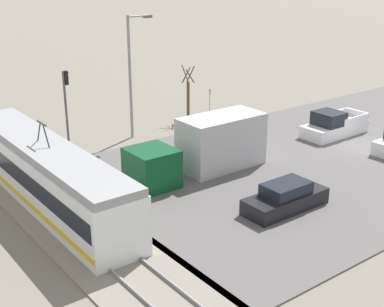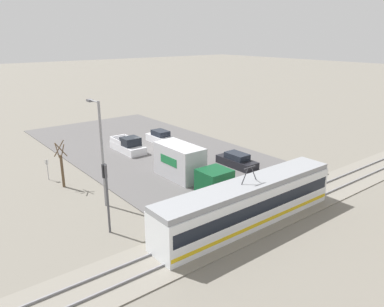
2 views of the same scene
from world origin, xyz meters
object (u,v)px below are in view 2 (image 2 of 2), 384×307
Objects in this scene: traffic_light_pole at (106,189)px; street_tree at (62,166)px; light_rail_tram at (248,203)px; sedan_car_1 at (237,161)px; no_parking_sign at (47,168)px; box_truck at (187,166)px; street_lamp_near_crossing at (101,147)px; pickup_truck at (128,146)px; sedan_car_0 at (161,138)px.

traffic_light_pole is 1.16× the size of street_tree.
light_rail_tram is 3.36× the size of sedan_car_1.
light_rail_tram is at bearing 118.00° from street_tree.
no_parking_sign is (0.51, -2.62, -0.73)m from street_tree.
box_truck is 6.58m from sedan_car_1.
traffic_light_pole reaches higher than light_rail_tram.
light_rail_tram is at bearing -131.28° from sedan_car_1.
no_parking_sign is (1.79, -8.38, -3.66)m from street_lamp_near_crossing.
pickup_truck is 1.12× the size of sedan_car_1.
box_truck reaches higher than no_parking_sign.
traffic_light_pole reaches higher than sedan_car_0.
sedan_car_1 is at bearing 95.92° from sedan_car_0.
sedan_car_1 is (-6.52, 0.01, -0.89)m from box_truck.
light_rail_tram is 12.03m from street_lamp_near_crossing.
street_tree is at bearing 159.87° from sedan_car_1.
box_truck is 13.25m from no_parking_sign.
street_tree is 6.59m from street_lamp_near_crossing.
street_tree is at bearing 23.46° from sedan_car_0.
street_tree is (9.63, -5.91, 0.41)m from box_truck.
street_lamp_near_crossing reaches higher than sedan_car_0.
pickup_truck is at bearing 118.57° from sedan_car_1.
box_truck reaches higher than sedan_car_1.
no_parking_sign reaches higher than sedan_car_1.
street_tree is at bearing 30.17° from pickup_truck.
sedan_car_1 is 18.72m from no_parking_sign.
sedan_car_1 is at bearing 159.87° from street_tree.
street_lamp_near_crossing is at bearing 102.46° from street_tree.
sedan_car_0 is (-5.23, -12.36, -0.81)m from box_truck.
traffic_light_pole reaches higher than street_tree.
sedan_car_0 is at bearing -166.01° from no_parking_sign.
street_tree is at bearing -62.00° from light_rail_tram.
pickup_truck is (-1.77, -20.84, -0.85)m from light_rail_tram.
box_truck is at bearing 148.45° from street_tree.
light_rail_tram is 20.93m from pickup_truck.
street_lamp_near_crossing is at bearing 102.04° from no_parking_sign.
street_tree is (8.05, -15.14, 0.34)m from light_rail_tram.
traffic_light_pole is (10.07, 4.10, 1.70)m from box_truck.
no_parking_sign is (8.56, -17.76, -0.39)m from light_rail_tram.
traffic_light_pole is at bearing 22.16° from box_truck.
light_rail_tram is 1.84× the size of street_lamp_near_crossing.
no_parking_sign is at bearing -78.89° from street_tree.
street_tree is (16.14, -5.92, 1.29)m from sedan_car_1.
traffic_light_pole is at bearing -31.11° from light_rail_tram.
street_lamp_near_crossing is at bearing -54.16° from light_rail_tram.
no_parking_sign is (16.66, -8.54, 0.57)m from sedan_car_1.
traffic_light_pole is at bearing 47.08° from sedan_car_0.
traffic_light_pole reaches higher than no_parking_sign.
sedan_car_1 is at bearing -166.13° from traffic_light_pole.
light_rail_tram is 2.99× the size of pickup_truck.
street_lamp_near_crossing reaches higher than traffic_light_pole.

